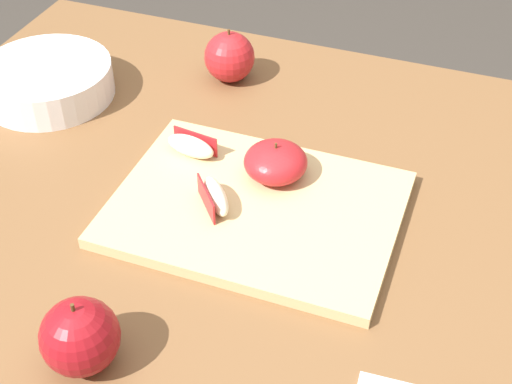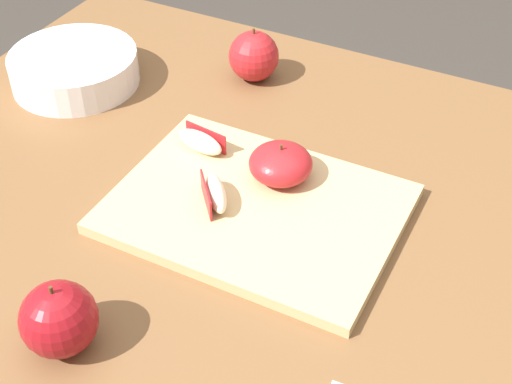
# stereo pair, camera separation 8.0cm
# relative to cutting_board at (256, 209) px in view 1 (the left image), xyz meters

# --- Properties ---
(dining_table) EXTENTS (1.14, 0.84, 0.74)m
(dining_table) POSITION_rel_cutting_board_xyz_m (0.01, 0.02, -0.12)
(dining_table) COLOR brown
(dining_table) RESTS_ON ground_plane
(cutting_board) EXTENTS (0.35, 0.26, 0.02)m
(cutting_board) POSITION_rel_cutting_board_xyz_m (0.00, 0.00, 0.00)
(cutting_board) COLOR tan
(cutting_board) RESTS_ON dining_table
(apple_half_skin_up) EXTENTS (0.08, 0.08, 0.05)m
(apple_half_skin_up) POSITION_rel_cutting_board_xyz_m (0.00, 0.06, 0.03)
(apple_half_skin_up) COLOR #B21E23
(apple_half_skin_up) RESTS_ON cutting_board
(apple_wedge_right) EXTENTS (0.07, 0.03, 0.03)m
(apple_wedge_right) POSITION_rel_cutting_board_xyz_m (-0.12, 0.06, 0.02)
(apple_wedge_right) COLOR #F4EACC
(apple_wedge_right) RESTS_ON cutting_board
(apple_wedge_back) EXTENTS (0.06, 0.07, 0.03)m
(apple_wedge_back) POSITION_rel_cutting_board_xyz_m (-0.05, -0.02, 0.02)
(apple_wedge_back) COLOR #F4EACC
(apple_wedge_back) RESTS_ON cutting_board
(whole_apple_crimson) EXTENTS (0.08, 0.08, 0.09)m
(whole_apple_crimson) POSITION_rel_cutting_board_xyz_m (-0.15, 0.29, 0.03)
(whole_apple_crimson) COLOR #B21E23
(whole_apple_crimson) RESTS_ON dining_table
(whole_apple_red_delicious) EXTENTS (0.08, 0.08, 0.09)m
(whole_apple_red_delicious) POSITION_rel_cutting_board_xyz_m (-0.09, -0.27, 0.03)
(whole_apple_red_delicious) COLOR maroon
(whole_apple_red_delicious) RESTS_ON dining_table
(ceramic_fruit_bowl) EXTENTS (0.20, 0.20, 0.05)m
(ceramic_fruit_bowl) POSITION_rel_cutting_board_xyz_m (-0.39, 0.15, 0.02)
(ceramic_fruit_bowl) COLOR white
(ceramic_fruit_bowl) RESTS_ON dining_table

